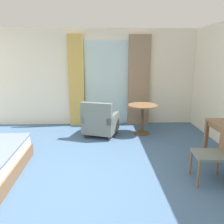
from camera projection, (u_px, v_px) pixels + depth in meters
The scene contains 8 objects.
ground at pixel (72, 187), 3.35m from camera, with size 6.67×6.92×0.10m, color #426084.
wall_back at pixel (85, 78), 6.14m from camera, with size 6.27×0.12×2.59m, color silver.
balcony_glass_door at pixel (108, 84), 6.12m from camera, with size 1.25×0.02×2.28m, color silver.
curtain_panel_left at pixel (76, 82), 5.97m from camera, with size 0.40×0.10×2.42m, color tan.
curtain_panel_right at pixel (139, 81), 6.04m from camera, with size 0.58×0.10×2.42m, color #897056.
desk_chair at pixel (216, 151), 3.31m from camera, with size 0.51×0.47×0.87m.
armchair_by_window at pixel (100, 122), 5.31m from camera, with size 0.92×0.91×0.86m.
round_cafe_table at pixel (142, 112), 5.43m from camera, with size 0.71×0.71×0.73m.
Camera 1 is at (0.48, -3.01, 1.85)m, focal length 35.80 mm.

